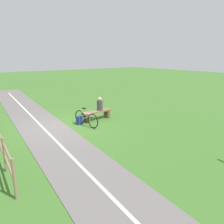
# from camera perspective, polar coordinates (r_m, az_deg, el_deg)

# --- Properties ---
(ground_plane) EXTENTS (80.00, 80.00, 0.00)m
(ground_plane) POSITION_cam_1_polar(r_m,az_deg,el_deg) (11.17, -12.12, -3.46)
(ground_plane) COLOR #3D6B28
(paved_path) EXTENTS (4.98, 36.06, 0.02)m
(paved_path) POSITION_cam_1_polar(r_m,az_deg,el_deg) (7.30, -8.42, -13.08)
(paved_path) COLOR #66605E
(paved_path) RESTS_ON ground_plane
(path_centre_line) EXTENTS (2.59, 31.91, 0.00)m
(path_centre_line) POSITION_cam_1_polar(r_m,az_deg,el_deg) (7.29, -8.42, -13.01)
(path_centre_line) COLOR silver
(path_centre_line) RESTS_ON paved_path
(bench) EXTENTS (1.86, 0.61, 0.50)m
(bench) POSITION_cam_1_polar(r_m,az_deg,el_deg) (11.86, -3.81, -0.40)
(bench) COLOR brown
(bench) RESTS_ON ground_plane
(person_seated) EXTENTS (0.34, 0.34, 0.71)m
(person_seated) POSITION_cam_1_polar(r_m,az_deg,el_deg) (11.87, -3.14, 1.95)
(person_seated) COLOR #38383D
(person_seated) RESTS_ON bench
(bicycle) EXTENTS (0.35, 1.66, 0.88)m
(bicycle) POSITION_cam_1_polar(r_m,az_deg,el_deg) (10.88, -6.61, -1.68)
(bicycle) COLOR black
(bicycle) RESTS_ON ground_plane
(backpack) EXTENTS (0.35, 0.32, 0.42)m
(backpack) POSITION_cam_1_polar(r_m,az_deg,el_deg) (11.24, -8.32, -2.08)
(backpack) COLOR navy
(backpack) RESTS_ON ground_plane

